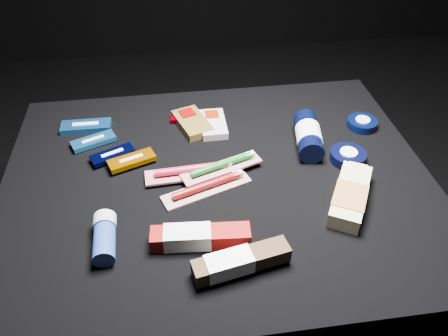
{
  "coord_description": "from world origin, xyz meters",
  "views": [
    {
      "loc": [
        -0.09,
        -0.74,
        1.07
      ],
      "look_at": [
        0.01,
        0.01,
        0.42
      ],
      "focal_mm": 35.0,
      "sensor_mm": 36.0,
      "label": 1
    }
  ],
  "objects": [
    {
      "name": "lotion_bottle",
      "position": [
        0.24,
        0.09,
        0.43
      ],
      "size": [
        0.08,
        0.19,
        0.06
      ],
      "rotation": [
        0.0,
        0.0,
        -0.17
      ],
      "color": "black",
      "rests_on": "cloth_table"
    },
    {
      "name": "luna_bar_2",
      "position": [
        -0.24,
        0.11,
        0.41
      ],
      "size": [
        0.11,
        0.08,
        0.01
      ],
      "rotation": [
        0.0,
        0.0,
        0.42
      ],
      "color": "black",
      "rests_on": "cloth_table"
    },
    {
      "name": "luna_bar_1",
      "position": [
        -0.29,
        0.17,
        0.41
      ],
      "size": [
        0.11,
        0.08,
        0.01
      ],
      "rotation": [
        0.0,
        0.0,
        0.39
      ],
      "color": "#1D66AE",
      "rests_on": "cloth_table"
    },
    {
      "name": "luna_bar_0",
      "position": [
        -0.32,
        0.24,
        0.41
      ],
      "size": [
        0.13,
        0.05,
        0.02
      ],
      "rotation": [
        0.0,
        0.0,
        -0.01
      ],
      "color": "#19549B",
      "rests_on": "cloth_table"
    },
    {
      "name": "luna_bar_3",
      "position": [
        -0.2,
        0.07,
        0.41
      ],
      "size": [
        0.12,
        0.08,
        0.01
      ],
      "rotation": [
        0.0,
        0.0,
        0.35
      ],
      "color": "#BF6A00",
      "rests_on": "cloth_table"
    },
    {
      "name": "toothbrush_pack_2",
      "position": [
        0.01,
        0.01,
        0.42
      ],
      "size": [
        0.2,
        0.11,
        0.02
      ],
      "rotation": [
        0.0,
        0.0,
        0.34
      ],
      "color": "silver",
      "rests_on": "cloth_table"
    },
    {
      "name": "toothpaste_carton_green",
      "position": [
        0.0,
        -0.26,
        0.42
      ],
      "size": [
        0.19,
        0.07,
        0.04
      ],
      "rotation": [
        0.0,
        0.0,
        0.2
      ],
      "color": "#321F0D",
      "rests_on": "cloth_table"
    },
    {
      "name": "cloth_table",
      "position": [
        0.0,
        0.0,
        0.2
      ],
      "size": [
        0.98,
        0.78,
        0.4
      ],
      "primitive_type": "cube",
      "color": "black",
      "rests_on": "ground"
    },
    {
      "name": "clif_bar_1",
      "position": [
        0.01,
        0.21,
        0.41
      ],
      "size": [
        0.06,
        0.12,
        0.02
      ],
      "rotation": [
        0.0,
        0.0,
        -0.0
      ],
      "color": "#B3B3AC",
      "rests_on": "cloth_table"
    },
    {
      "name": "deodorant_stick",
      "position": [
        -0.24,
        -0.16,
        0.42
      ],
      "size": [
        0.05,
        0.11,
        0.05
      ],
      "rotation": [
        0.0,
        0.0,
        0.04
      ],
      "color": "navy",
      "rests_on": "cloth_table"
    },
    {
      "name": "toothpaste_carton_red",
      "position": [
        -0.07,
        -0.18,
        0.42
      ],
      "size": [
        0.19,
        0.06,
        0.04
      ],
      "rotation": [
        0.0,
        0.0,
        -0.08
      ],
      "color": "maroon",
      "rests_on": "cloth_table"
    },
    {
      "name": "bodywash_bottle",
      "position": [
        0.27,
        -0.12,
        0.42
      ],
      "size": [
        0.14,
        0.19,
        0.04
      ],
      "rotation": [
        0.0,
        0.0,
        -0.52
      ],
      "color": "beige",
      "rests_on": "cloth_table"
    },
    {
      "name": "clif_bar_0",
      "position": [
        -0.04,
        0.22,
        0.41
      ],
      "size": [
        0.11,
        0.14,
        0.02
      ],
      "rotation": [
        0.0,
        0.0,
        0.32
      ],
      "color": "brown",
      "rests_on": "cloth_table"
    },
    {
      "name": "cream_tin_lower",
      "position": [
        0.32,
        0.02,
        0.41
      ],
      "size": [
        0.08,
        0.08,
        0.03
      ],
      "rotation": [
        0.0,
        0.0,
        -0.01
      ],
      "color": "black",
      "rests_on": "cloth_table"
    },
    {
      "name": "toothbrush_pack_1",
      "position": [
        -0.06,
        0.01,
        0.42
      ],
      "size": [
        0.21,
        0.06,
        0.02
      ],
      "rotation": [
        0.0,
        0.0,
        0.05
      ],
      "color": "#B6AEA9",
      "rests_on": "cloth_table"
    },
    {
      "name": "ground",
      "position": [
        0.0,
        0.0,
        0.0
      ],
      "size": [
        3.0,
        3.0,
        0.0
      ],
      "primitive_type": "plane",
      "color": "black",
      "rests_on": "ground"
    },
    {
      "name": "power_bar",
      "position": [
        -0.03,
        0.24,
        0.41
      ],
      "size": [
        0.12,
        0.05,
        0.01
      ],
      "rotation": [
        0.0,
        0.0,
        -0.13
      ],
      "color": "#85000A",
      "rests_on": "cloth_table"
    },
    {
      "name": "cream_tin_upper",
      "position": [
        0.4,
        0.15,
        0.41
      ],
      "size": [
        0.08,
        0.08,
        0.02
      ],
      "rotation": [
        0.0,
        0.0,
        -0.04
      ],
      "color": "black",
      "rests_on": "cloth_table"
    },
    {
      "name": "toothbrush_pack_0",
      "position": [
        -0.03,
        -0.04,
        0.41
      ],
      "size": [
        0.21,
        0.11,
        0.02
      ],
      "rotation": [
        0.0,
        0.0,
        0.34
      ],
      "color": "beige",
      "rests_on": "cloth_table"
    }
  ]
}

